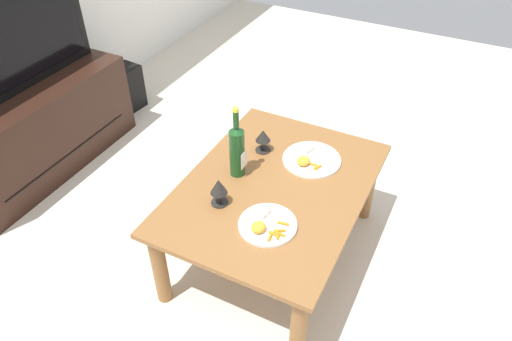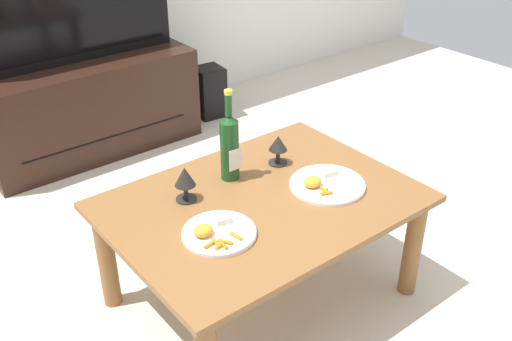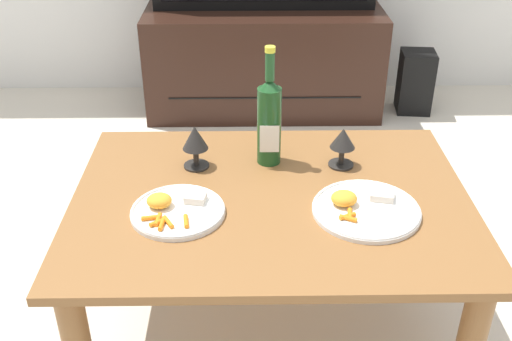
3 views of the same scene
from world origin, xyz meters
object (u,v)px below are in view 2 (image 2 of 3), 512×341
(goblet_right, at_px, (278,145))
(dinner_plate_right, at_px, (326,184))
(dining_table, at_px, (262,217))
(wine_bottle, at_px, (229,145))
(tv_screen, at_px, (72,4))
(floor_speaker, at_px, (209,92))
(tv_stand, at_px, (88,106))
(goblet_left, at_px, (185,179))
(dinner_plate_left, at_px, (218,232))

(goblet_right, distance_m, dinner_plate_right, 0.26)
(dining_table, height_order, wine_bottle, wine_bottle)
(tv_screen, distance_m, floor_speaker, 1.06)
(tv_stand, xyz_separation_m, dinner_plate_right, (0.22, -1.70, 0.21))
(floor_speaker, bearing_deg, goblet_left, -121.17)
(tv_screen, bearing_deg, goblet_left, -99.50)
(floor_speaker, distance_m, dinner_plate_left, 2.00)
(goblet_left, bearing_deg, tv_stand, 80.51)
(wine_bottle, height_order, dinner_plate_right, wine_bottle)
(dining_table, xyz_separation_m, floor_speaker, (0.83, 1.57, -0.22))
(dining_table, bearing_deg, goblet_right, 37.85)
(wine_bottle, bearing_deg, goblet_left, -172.72)
(goblet_left, height_order, dinner_plate_left, goblet_left)
(dinner_plate_left, distance_m, dinner_plate_right, 0.50)
(tv_stand, height_order, goblet_left, goblet_left)
(tv_screen, distance_m, dinner_plate_left, 1.76)
(tv_stand, bearing_deg, dinner_plate_right, -82.57)
(dinner_plate_right, bearing_deg, goblet_right, 96.58)
(dining_table, height_order, floor_speaker, dining_table)
(wine_bottle, distance_m, goblet_right, 0.23)
(goblet_right, xyz_separation_m, dinner_plate_left, (-0.47, -0.25, -0.07))
(dinner_plate_left, bearing_deg, floor_speaker, 56.79)
(tv_screen, distance_m, goblet_right, 1.49)
(wine_bottle, distance_m, goblet_left, 0.23)
(dining_table, distance_m, floor_speaker, 1.79)
(goblet_left, bearing_deg, dinner_plate_left, -98.10)
(dining_table, relative_size, goblet_left, 8.20)
(goblet_right, relative_size, dinner_plate_left, 0.49)
(floor_speaker, bearing_deg, dinner_plate_right, -103.86)
(floor_speaker, relative_size, dinner_plate_right, 1.14)
(goblet_right, distance_m, dinner_plate_left, 0.54)
(dinner_plate_right, bearing_deg, tv_stand, 97.43)
(floor_speaker, relative_size, goblet_left, 2.43)
(tv_screen, xyz_separation_m, dinner_plate_right, (0.22, -1.70, -0.37))
(dining_table, relative_size, dinner_plate_right, 3.83)
(tv_stand, xyz_separation_m, goblet_right, (0.19, -1.45, 0.28))
(dinner_plate_right, bearing_deg, dining_table, 161.97)
(dining_table, bearing_deg, dinner_plate_left, -162.22)
(dining_table, relative_size, tv_screen, 0.99)
(tv_stand, height_order, wine_bottle, wine_bottle)
(dining_table, xyz_separation_m, dinner_plate_right, (0.25, -0.08, 0.09))
(dinner_plate_left, bearing_deg, dining_table, 17.78)
(tv_stand, bearing_deg, dinner_plate_left, -99.29)
(floor_speaker, xyz_separation_m, dinner_plate_right, (-0.58, -1.65, 0.31))
(tv_stand, distance_m, goblet_left, 1.50)
(tv_screen, distance_m, goblet_left, 1.50)
(goblet_right, relative_size, dinner_plate_right, 0.43)
(goblet_left, distance_m, dinner_plate_right, 0.53)
(dining_table, height_order, goblet_left, goblet_left)
(floor_speaker, bearing_deg, goblet_right, -107.97)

